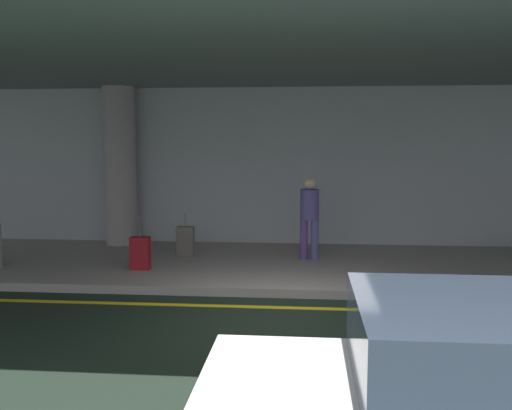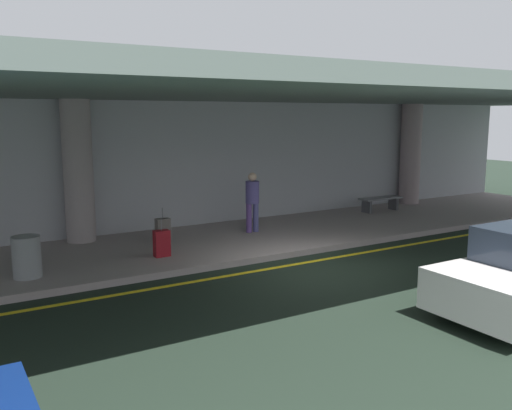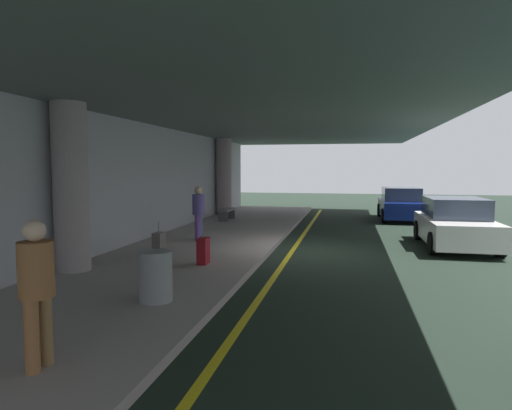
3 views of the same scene
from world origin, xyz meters
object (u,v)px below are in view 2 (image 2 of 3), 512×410
(suitcase_upright_primary, at_px, (163,230))
(trash_bin_steel, at_px, (27,257))
(support_column_left_mid, at_px, (410,154))
(suitcase_upright_secondary, at_px, (162,243))
(bench_metal, at_px, (380,201))
(support_column_far_left, at_px, (78,171))
(traveler_with_luggage, at_px, (252,198))

(suitcase_upright_primary, height_order, trash_bin_steel, suitcase_upright_primary)
(suitcase_upright_primary, xyz_separation_m, trash_bin_steel, (-3.52, -1.52, 0.11))
(support_column_left_mid, relative_size, suitcase_upright_secondary, 4.06)
(bench_metal, bearing_deg, support_column_far_left, 175.72)
(support_column_far_left, height_order, traveler_with_luggage, support_column_far_left)
(support_column_far_left, relative_size, bench_metal, 2.28)
(support_column_left_mid, bearing_deg, suitcase_upright_secondary, -166.51)
(support_column_far_left, distance_m, support_column_left_mid, 12.00)
(traveler_with_luggage, xyz_separation_m, trash_bin_steel, (-6.13, -1.37, -0.54))
(suitcase_upright_primary, xyz_separation_m, bench_metal, (8.08, 0.48, 0.04))
(support_column_far_left, bearing_deg, suitcase_upright_secondary, -64.99)
(bench_metal, bearing_deg, support_column_left_mid, 19.04)
(trash_bin_steel, bearing_deg, support_column_left_mid, 11.28)
(support_column_left_mid, xyz_separation_m, suitcase_upright_primary, (-10.22, -1.22, -1.51))
(support_column_far_left, distance_m, suitcase_upright_secondary, 3.23)
(suitcase_upright_secondary, relative_size, trash_bin_steel, 1.06)
(bench_metal, bearing_deg, trash_bin_steel, -170.20)
(suitcase_upright_secondary, distance_m, bench_metal, 8.85)
(support_column_far_left, distance_m, trash_bin_steel, 3.54)
(suitcase_upright_primary, distance_m, bench_metal, 8.10)
(suitcase_upright_secondary, height_order, trash_bin_steel, suitcase_upright_secondary)
(traveler_with_luggage, relative_size, suitcase_upright_primary, 1.87)
(support_column_far_left, bearing_deg, bench_metal, -4.28)
(bench_metal, distance_m, trash_bin_steel, 11.77)
(bench_metal, height_order, trash_bin_steel, trash_bin_steel)
(support_column_far_left, bearing_deg, trash_bin_steel, -122.40)
(suitcase_upright_secondary, bearing_deg, traveler_with_luggage, 3.83)
(traveler_with_luggage, relative_size, bench_metal, 1.05)
(support_column_far_left, distance_m, suitcase_upright_primary, 2.63)
(suitcase_upright_primary, height_order, suitcase_upright_secondary, same)
(traveler_with_luggage, xyz_separation_m, suitcase_upright_secondary, (-3.18, -1.22, -0.65))
(suitcase_upright_primary, relative_size, trash_bin_steel, 1.06)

